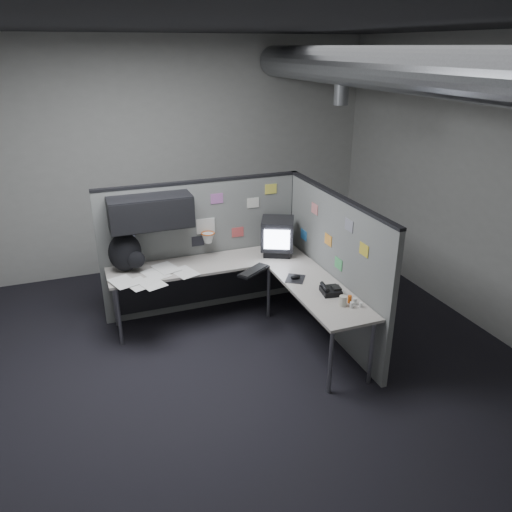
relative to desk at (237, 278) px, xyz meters
name	(u,v)px	position (x,y,z in m)	size (l,w,h in m)	color
room	(301,157)	(0.41, -0.70, 1.48)	(5.62, 5.62, 3.22)	black
partition_back	(190,236)	(-0.40, 0.53, 0.38)	(2.44, 0.42, 1.63)	slate
partition_right	(333,266)	(0.95, -0.49, 0.21)	(0.07, 2.23, 1.63)	slate
desk	(237,278)	(0.00, 0.00, 0.00)	(2.31, 2.11, 0.73)	#ADA69C
monitor	(277,236)	(0.61, 0.27, 0.34)	(0.50, 0.50, 0.43)	black
keyboard	(254,271)	(0.15, -0.16, 0.13)	(0.43, 0.36, 0.04)	black
mouse	(295,278)	(0.51, -0.47, 0.13)	(0.29, 0.30, 0.05)	black
phone	(330,290)	(0.70, -0.90, 0.15)	(0.21, 0.23, 0.09)	black
bottles	(353,302)	(0.79, -1.20, 0.15)	(0.12, 0.16, 0.08)	silver
cup	(343,301)	(0.68, -1.18, 0.17)	(0.07, 0.07, 0.10)	beige
papers	(154,277)	(-0.92, 0.09, 0.13)	(0.99, 0.72, 0.02)	white
backpack	(126,253)	(-1.15, 0.38, 0.33)	(0.43, 0.39, 0.44)	black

